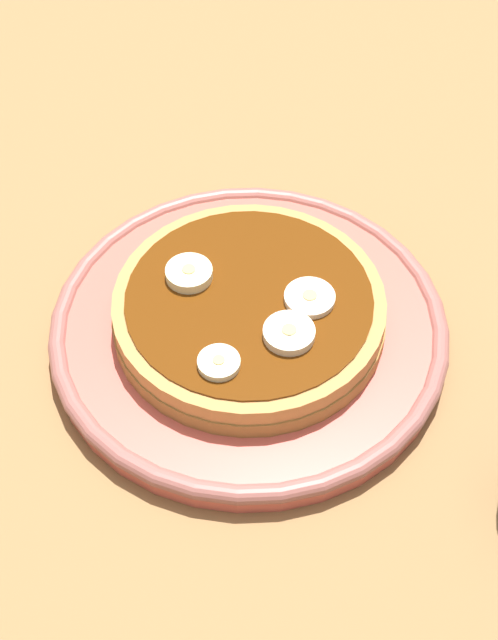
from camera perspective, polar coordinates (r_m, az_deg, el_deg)
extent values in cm
cube|color=olive|center=(65.16, 0.00, -2.05)|extent=(140.00, 140.00, 3.00)
cylinder|color=#CC594C|center=(63.27, 0.00, -0.72)|extent=(26.71, 26.71, 1.80)
torus|color=#965750|center=(62.79, 0.00, -0.36)|extent=(27.16, 27.16, 1.26)
cylinder|color=olive|center=(61.79, 0.13, -0.19)|extent=(18.34, 18.34, 1.25)
cylinder|color=#C28748|center=(61.45, 0.20, 1.25)|extent=(18.13, 18.13, 1.25)
cylinder|color=#592B0A|center=(60.61, 0.00, 1.34)|extent=(16.42, 16.42, 0.16)
cylinder|color=#F5E5C3|center=(58.34, 2.48, -0.86)|extent=(3.33, 3.33, 0.80)
cylinder|color=tan|center=(58.00, 2.50, -0.59)|extent=(0.93, 0.93, 0.08)
cylinder|color=#EDE7BD|center=(56.97, -1.87, -2.70)|extent=(2.68, 2.68, 0.65)
cylinder|color=tan|center=(56.68, -1.88, -2.48)|extent=(0.75, 0.75, 0.08)
cylinder|color=#F3E1C2|center=(60.34, 3.76, 1.24)|extent=(3.36, 3.36, 0.62)
cylinder|color=tan|center=(60.08, 3.77, 1.45)|extent=(0.94, 0.94, 0.08)
cylinder|color=#FBF1B9|center=(61.68, -3.72, 2.85)|extent=(3.16, 3.16, 0.90)
cylinder|color=tan|center=(61.32, -3.74, 3.16)|extent=(0.88, 0.88, 0.08)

